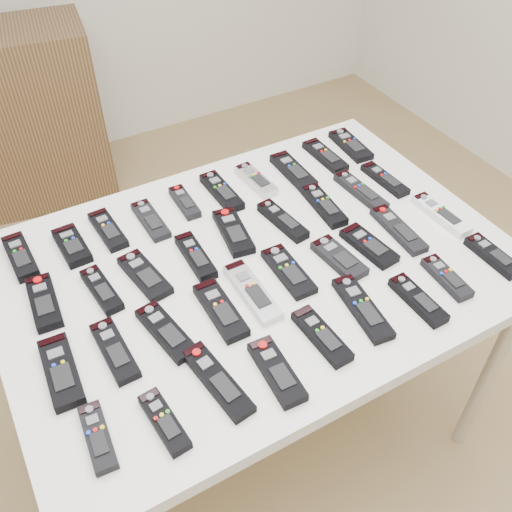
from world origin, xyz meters
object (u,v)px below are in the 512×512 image
remote_6 (256,180)px  remote_22 (221,310)px  remote_2 (108,230)px  remote_26 (369,246)px  remote_20 (115,350)px  remote_15 (283,221)px  remote_10 (44,302)px  remote_24 (288,271)px  remote_16 (324,206)px  remote_30 (164,422)px  remote_25 (339,258)px  remote_3 (151,220)px  remote_4 (185,202)px  remote_32 (277,371)px  remote_14 (233,232)px  remote_19 (61,371)px  remote_12 (145,275)px  remote_29 (98,437)px  remote_13 (196,256)px  remote_18 (385,179)px  remote_5 (222,192)px  remote_0 (20,257)px  remote_37 (493,256)px  remote_8 (325,156)px  remote_33 (322,336)px  remote_7 (293,171)px  remote_28 (441,214)px  remote_21 (166,332)px  remote_31 (217,381)px  remote_36 (447,278)px  remote_35 (418,300)px  remote_34 (362,308)px  remote_27 (398,229)px  remote_23 (252,291)px

remote_6 → remote_22: size_ratio=0.89×
remote_2 → remote_26: 0.68m
remote_20 → remote_15: bearing=17.6°
remote_10 → remote_24: 0.57m
remote_16 → remote_30: 0.75m
remote_2 → remote_30: size_ratio=1.11×
remote_25 → remote_3: bearing=128.2°
remote_4 → remote_32: 0.61m
remote_14 → remote_6: bearing=54.5°
remote_19 → remote_26: 0.79m
remote_12 → remote_29: (-0.23, -0.35, 0.00)m
remote_13 → remote_18: remote_13 is taller
remote_2 → remote_5: 0.33m
remote_14 → remote_19: (-0.51, -0.21, 0.00)m
remote_4 → remote_30: same height
remote_4 → remote_20: (-0.34, -0.39, 0.00)m
remote_4 → remote_13: (-0.07, -0.21, 0.00)m
remote_0 → remote_5: 0.56m
remote_29 → remote_0: bearing=95.5°
remote_12 → remote_37: size_ratio=1.10×
remote_8 → remote_33: (-0.40, -0.57, 0.00)m
remote_10 → remote_32: (0.37, -0.43, 0.00)m
remote_7 → remote_25: (-0.10, -0.37, -0.00)m
remote_15 → remote_28: size_ratio=0.93×
remote_21 → remote_18: bearing=5.7°
remote_21 → remote_20: bearing=167.6°
remote_10 → remote_13: 0.37m
remote_3 → remote_31: (-0.07, -0.54, 0.00)m
remote_14 → remote_19: size_ratio=0.97×
remote_6 → remote_7: (0.12, -0.01, -0.00)m
remote_16 → remote_0: bearing=169.8°
remote_16 → remote_36: remote_16 is taller
remote_35 → remote_19: bearing=164.2°
remote_4 → remote_19: 0.60m
remote_29 → remote_33: bearing=3.1°
remote_18 → remote_36: size_ratio=1.17×
remote_21 → remote_16: bearing=9.9°
remote_0 → remote_34: bearing=-42.7°
remote_8 → remote_27: same height
remote_5 → remote_37: 0.74m
remote_12 → remote_15: bearing=-7.1°
remote_23 → remote_21: bearing=-176.7°
remote_0 → remote_26: bearing=-28.5°
remote_4 → remote_34: (0.19, -0.55, 0.00)m
remote_16 → remote_15: bearing=-175.8°
remote_21 → remote_34: 0.44m
remote_22 → remote_2: bearing=108.9°
remote_10 → remote_23: 0.48m
remote_12 → remote_35: remote_35 is taller
remote_12 → remote_28: 0.80m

